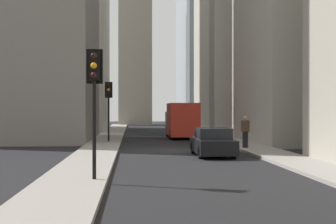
% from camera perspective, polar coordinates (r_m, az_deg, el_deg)
% --- Properties ---
extents(ground_plane, '(135.00, 135.00, 0.00)m').
position_cam_1_polar(ground_plane, '(27.12, 1.26, -4.64)').
color(ground_plane, black).
extents(sidewalk_right, '(90.00, 2.20, 0.14)m').
position_cam_1_polar(sidewalk_right, '(27.05, -8.30, -4.51)').
color(sidewalk_right, gray).
rests_on(sidewalk_right, ground_plane).
extents(sidewalk_left, '(90.00, 2.20, 0.14)m').
position_cam_1_polar(sidewalk_left, '(27.91, 10.52, -4.36)').
color(sidewalk_left, gray).
rests_on(sidewalk_left, ground_plane).
extents(building_left_far, '(12.82, 10.50, 25.53)m').
position_cam_1_polar(building_left_far, '(59.33, 8.80, 10.42)').
color(building_left_far, '#B7B2A5').
rests_on(building_left_far, ground_plane).
extents(church_spire, '(5.48, 5.48, 36.56)m').
position_cam_1_polar(church_spire, '(74.70, -3.96, 13.28)').
color(church_spire, gray).
rests_on(church_spire, ground_plane).
extents(delivery_truck, '(6.46, 2.25, 2.84)m').
position_cam_1_polar(delivery_truck, '(38.95, 1.63, -0.99)').
color(delivery_truck, red).
rests_on(delivery_truck, ground_plane).
extents(sedan_black, '(4.30, 1.78, 1.42)m').
position_cam_1_polar(sedan_black, '(24.01, 5.35, -3.69)').
color(sedan_black, black).
rests_on(sedan_black, ground_plane).
extents(traffic_light_foreground, '(0.43, 0.52, 4.11)m').
position_cam_1_polar(traffic_light_foreground, '(15.16, -8.83, 3.43)').
color(traffic_light_foreground, black).
rests_on(traffic_light_foreground, sidewalk_right).
extents(traffic_light_midblock, '(0.43, 0.52, 4.10)m').
position_cam_1_polar(traffic_light_midblock, '(32.94, -7.13, 1.72)').
color(traffic_light_midblock, black).
rests_on(traffic_light_midblock, sidewalk_right).
extents(pedestrian, '(0.26, 0.44, 1.82)m').
position_cam_1_polar(pedestrian, '(27.73, 9.23, -2.18)').
color(pedestrian, black).
rests_on(pedestrian, sidewalk_left).
extents(discarded_bottle, '(0.07, 0.07, 0.27)m').
position_cam_1_polar(discarded_bottle, '(33.51, 6.80, -3.28)').
color(discarded_bottle, '#236033').
rests_on(discarded_bottle, sidewalk_left).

